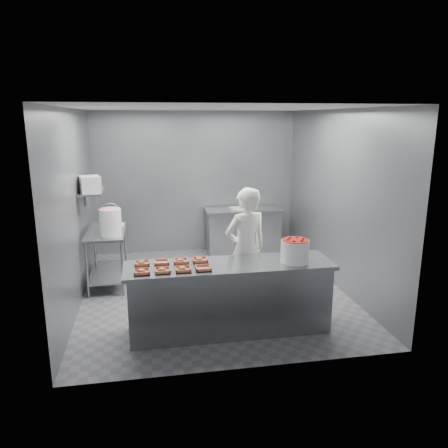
{
  "coord_description": "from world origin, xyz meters",
  "views": [
    {
      "loc": [
        -0.98,
        -6.4,
        2.67
      ],
      "look_at": [
        0.14,
        -0.2,
        1.13
      ],
      "focal_mm": 35.0,
      "sensor_mm": 36.0,
      "label": 1
    }
  ],
  "objects_px": {
    "back_counter": "(243,231)",
    "tray_3": "(203,268)",
    "tray_0": "(142,271)",
    "tray_2": "(183,269)",
    "service_counter": "(229,297)",
    "worker": "(246,250)",
    "tray_6": "(181,261)",
    "tray_4": "(142,263)",
    "tray_5": "(162,262)",
    "glaze_bucket": "(111,222)",
    "appliance": "(90,184)",
    "prep_table": "(107,249)",
    "tray_7": "(200,260)",
    "strawberry_tub": "(295,250)",
    "tray_1": "(162,270)"
  },
  "relations": [
    {
      "from": "tray_7",
      "to": "prep_table",
      "type": "bearing_deg",
      "value": 125.8
    },
    {
      "from": "tray_3",
      "to": "glaze_bucket",
      "type": "bearing_deg",
      "value": 123.48
    },
    {
      "from": "back_counter",
      "to": "tray_5",
      "type": "distance_m",
      "value": 3.58
    },
    {
      "from": "appliance",
      "to": "tray_7",
      "type": "bearing_deg",
      "value": -63.58
    },
    {
      "from": "tray_2",
      "to": "tray_4",
      "type": "height_order",
      "value": "same"
    },
    {
      "from": "tray_3",
      "to": "tray_7",
      "type": "bearing_deg",
      "value": 90.57
    },
    {
      "from": "back_counter",
      "to": "tray_1",
      "type": "height_order",
      "value": "tray_1"
    },
    {
      "from": "tray_0",
      "to": "strawberry_tub",
      "type": "bearing_deg",
      "value": 2.26
    },
    {
      "from": "tray_6",
      "to": "strawberry_tub",
      "type": "distance_m",
      "value": 1.44
    },
    {
      "from": "tray_0",
      "to": "worker",
      "type": "bearing_deg",
      "value": 27.97
    },
    {
      "from": "glaze_bucket",
      "to": "back_counter",
      "type": "bearing_deg",
      "value": 33.29
    },
    {
      "from": "worker",
      "to": "tray_7",
      "type": "bearing_deg",
      "value": 14.36
    },
    {
      "from": "glaze_bucket",
      "to": "tray_4",
      "type": "bearing_deg",
      "value": -72.63
    },
    {
      "from": "prep_table",
      "to": "tray_5",
      "type": "bearing_deg",
      "value": -65.5
    },
    {
      "from": "tray_0",
      "to": "tray_4",
      "type": "height_order",
      "value": "same"
    },
    {
      "from": "tray_7",
      "to": "strawberry_tub",
      "type": "bearing_deg",
      "value": -11.21
    },
    {
      "from": "tray_2",
      "to": "strawberry_tub",
      "type": "xyz_separation_m",
      "value": [
        1.41,
        0.07,
        0.13
      ]
    },
    {
      "from": "back_counter",
      "to": "tray_3",
      "type": "relative_size",
      "value": 8.01
    },
    {
      "from": "prep_table",
      "to": "tray_2",
      "type": "relative_size",
      "value": 6.4
    },
    {
      "from": "tray_4",
      "to": "tray_5",
      "type": "bearing_deg",
      "value": 0.0
    },
    {
      "from": "tray_4",
      "to": "tray_6",
      "type": "bearing_deg",
      "value": 0.0
    },
    {
      "from": "service_counter",
      "to": "strawberry_tub",
      "type": "distance_m",
      "value": 1.02
    },
    {
      "from": "tray_5",
      "to": "worker",
      "type": "height_order",
      "value": "worker"
    },
    {
      "from": "tray_4",
      "to": "tray_2",
      "type": "bearing_deg",
      "value": -32.55
    },
    {
      "from": "service_counter",
      "to": "worker",
      "type": "relative_size",
      "value": 1.48
    },
    {
      "from": "strawberry_tub",
      "to": "appliance",
      "type": "bearing_deg",
      "value": 145.17
    },
    {
      "from": "service_counter",
      "to": "tray_1",
      "type": "bearing_deg",
      "value": -169.59
    },
    {
      "from": "tray_6",
      "to": "tray_7",
      "type": "distance_m",
      "value": 0.24
    },
    {
      "from": "tray_2",
      "to": "tray_3",
      "type": "distance_m",
      "value": 0.24
    },
    {
      "from": "tray_5",
      "to": "appliance",
      "type": "distance_m",
      "value": 2.03
    },
    {
      "from": "back_counter",
      "to": "tray_5",
      "type": "height_order",
      "value": "tray_5"
    },
    {
      "from": "tray_4",
      "to": "tray_5",
      "type": "distance_m",
      "value": 0.24
    },
    {
      "from": "tray_5",
      "to": "appliance",
      "type": "height_order",
      "value": "appliance"
    },
    {
      "from": "glaze_bucket",
      "to": "appliance",
      "type": "distance_m",
      "value": 0.64
    },
    {
      "from": "tray_4",
      "to": "strawberry_tub",
      "type": "relative_size",
      "value": 0.53
    },
    {
      "from": "tray_0",
      "to": "tray_2",
      "type": "distance_m",
      "value": 0.48
    },
    {
      "from": "tray_3",
      "to": "strawberry_tub",
      "type": "bearing_deg",
      "value": 3.65
    },
    {
      "from": "tray_3",
      "to": "tray_7",
      "type": "distance_m",
      "value": 0.31
    },
    {
      "from": "appliance",
      "to": "tray_6",
      "type": "bearing_deg",
      "value": -68.62
    },
    {
      "from": "tray_5",
      "to": "strawberry_tub",
      "type": "relative_size",
      "value": 0.53
    },
    {
      "from": "service_counter",
      "to": "tray_4",
      "type": "bearing_deg",
      "value": 171.88
    },
    {
      "from": "service_counter",
      "to": "tray_6",
      "type": "height_order",
      "value": "tray_6"
    },
    {
      "from": "tray_0",
      "to": "tray_1",
      "type": "bearing_deg",
      "value": 0.0
    },
    {
      "from": "glaze_bucket",
      "to": "service_counter",
      "type": "bearing_deg",
      "value": -46.89
    },
    {
      "from": "tray_2",
      "to": "tray_6",
      "type": "relative_size",
      "value": 1.0
    },
    {
      "from": "strawberry_tub",
      "to": "service_counter",
      "type": "bearing_deg",
      "value": 174.5
    },
    {
      "from": "service_counter",
      "to": "prep_table",
      "type": "bearing_deg",
      "value": 130.24
    },
    {
      "from": "tray_5",
      "to": "tray_7",
      "type": "relative_size",
      "value": 1.0
    },
    {
      "from": "tray_3",
      "to": "tray_4",
      "type": "xyz_separation_m",
      "value": [
        -0.72,
        0.31,
        0.0
      ]
    },
    {
      "from": "tray_0",
      "to": "tray_7",
      "type": "distance_m",
      "value": 0.78
    }
  ]
}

